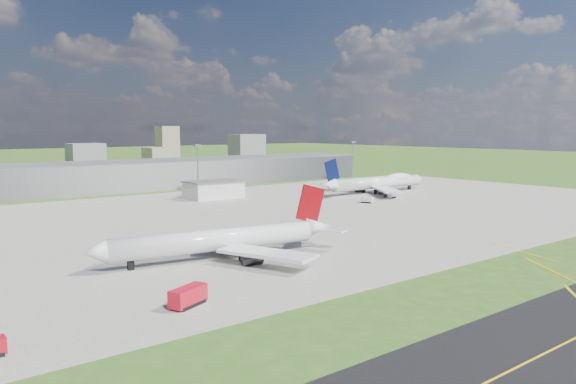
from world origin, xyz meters
TOP-DOWN VIEW (x-y plane):
  - ground at (0.00, 150.00)m, footprint 1400.00×1400.00m
  - apron at (10.00, 40.00)m, footprint 360.00×190.00m
  - terminal at (0.00, 165.00)m, footprint 300.00×42.00m
  - ops_building at (10.00, 100.00)m, footprint 26.00×16.00m
  - mast_center at (10.00, 115.00)m, footprint 3.50×2.00m
  - mast_east at (120.00, 115.00)m, footprint 3.50×2.00m
  - airliner_red_twin at (-53.90, -11.84)m, footprint 67.23×51.88m
  - airliner_blue_quad at (89.95, 66.18)m, footprint 72.97×57.19m
  - fire_truck at (-80.39, -41.05)m, footprint 8.91×6.13m
  - tug_yellow at (-48.68, 1.07)m, footprint 4.08×3.09m
  - van_white_near at (55.06, 40.80)m, footprint 4.28×5.81m
  - van_white_far at (78.36, 46.16)m, footprint 5.32×3.06m
  - bldg_c at (20.00, 310.00)m, footprint 26.00×20.00m
  - bldg_ce at (100.00, 350.00)m, footprint 22.00×24.00m
  - bldg_e at (180.00, 320.00)m, footprint 30.00×22.00m
  - bldg_tall_e at (140.00, 410.00)m, footprint 20.00×18.00m
  - tree_c at (-20.00, 280.00)m, footprint 8.10×8.10m
  - tree_e at (70.00, 275.00)m, footprint 7.65×7.65m
  - tree_far_e at (160.00, 285.00)m, footprint 6.30×6.30m

SIDE VIEW (x-z plane):
  - ground at x=0.00m, z-range 0.00..0.00m
  - apron at x=10.00m, z-range 0.00..0.08m
  - tug_yellow at x=-48.68m, z-range 0.04..1.83m
  - van_white_far at x=78.36m, z-range 0.01..2.60m
  - van_white_near at x=55.06m, z-range 0.01..2.70m
  - fire_truck at x=-80.39m, z-range -0.01..3.68m
  - ops_building at x=10.00m, z-range 0.00..8.00m
  - tree_far_e at x=160.00m, z-range 0.68..8.38m
  - airliner_red_twin at x=-53.90m, z-range -4.32..14.17m
  - airliner_blue_quad at x=89.95m, z-range -4.23..14.82m
  - tree_e at x=70.00m, z-range 0.84..10.19m
  - tree_c at x=-20.00m, z-range 0.89..10.79m
  - terminal at x=0.00m, z-range 0.00..15.00m
  - bldg_ce at x=100.00m, z-range 0.00..16.00m
  - bldg_c at x=20.00m, z-range 0.00..22.00m
  - bldg_e at x=180.00m, z-range 0.00..28.00m
  - mast_center at x=10.00m, z-range 4.76..30.66m
  - mast_east at x=120.00m, z-range 4.76..30.66m
  - bldg_tall_e at x=140.00m, z-range 0.00..36.00m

